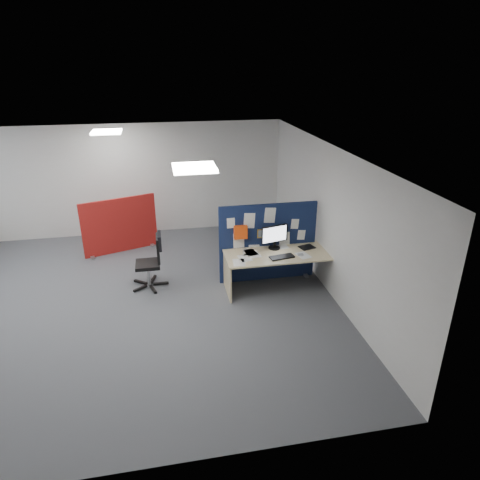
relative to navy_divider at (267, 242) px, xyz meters
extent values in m
plane|color=#4C4E53|center=(-3.46, -0.46, -0.79)|extent=(9.00, 9.00, 0.00)
cube|color=white|center=(-3.46, -0.46, 1.91)|extent=(9.00, 7.00, 0.02)
cube|color=silver|center=(-3.46, 3.04, 0.56)|extent=(9.00, 0.02, 2.70)
cube|color=silver|center=(-3.46, -3.96, 0.56)|extent=(9.00, 0.02, 2.70)
cube|color=silver|center=(1.04, -0.46, 0.56)|extent=(0.02, 7.00, 2.70)
cube|color=white|center=(-1.46, -1.46, 1.88)|extent=(0.60, 0.60, 0.04)
cube|color=white|center=(-2.96, 2.04, 1.88)|extent=(0.60, 0.60, 0.04)
cube|color=#101A3E|center=(0.02, 0.00, 0.00)|extent=(1.91, 0.06, 1.57)
cube|color=#A2A3A8|center=(-0.78, 0.00, -0.77)|extent=(0.08, 0.30, 0.04)
cube|color=#A2A3A8|center=(0.82, 0.00, -0.77)|extent=(0.08, 0.30, 0.04)
cube|color=white|center=(-0.71, -0.03, 0.46)|extent=(0.15, 0.01, 0.20)
cube|color=white|center=(-0.36, -0.03, 0.49)|extent=(0.21, 0.01, 0.30)
cube|color=white|center=(0.04, -0.03, 0.57)|extent=(0.21, 0.01, 0.30)
cube|color=white|center=(0.54, -0.03, 0.36)|extent=(0.15, 0.01, 0.20)
cube|color=white|center=(-0.56, -0.03, 0.10)|extent=(0.21, 0.01, 0.30)
cube|color=white|center=(0.34, -0.03, 0.05)|extent=(0.21, 0.01, 0.30)
cube|color=white|center=(0.68, -0.03, 0.12)|extent=(0.15, 0.01, 0.20)
cube|color=white|center=(-0.12, -0.03, -0.21)|extent=(0.21, 0.01, 0.30)
cube|color=white|center=(-0.27, -0.03, -0.16)|extent=(0.21, 0.01, 0.30)
cube|color=gold|center=(-0.08, -0.03, 0.21)|extent=(0.24, 0.01, 0.18)
cube|color=#FF4A10|center=(-0.53, -0.08, 0.29)|extent=(0.25, 0.10, 0.25)
cube|color=#CDBB83|center=(0.12, -0.40, -0.08)|extent=(2.00, 0.89, 0.03)
cube|color=#CDBB83|center=(-0.85, -0.40, -0.44)|extent=(0.03, 0.82, 0.70)
cube|color=#CDBB83|center=(1.09, -0.40, -0.44)|extent=(0.03, 0.82, 0.70)
cube|color=#CDBB83|center=(0.12, 0.02, -0.24)|extent=(1.80, 0.02, 0.30)
cylinder|color=black|center=(0.11, -0.17, -0.05)|extent=(0.22, 0.22, 0.02)
cube|color=black|center=(0.11, -0.17, 0.02)|extent=(0.05, 0.04, 0.11)
cube|color=black|center=(0.11, -0.17, 0.24)|extent=(0.53, 0.16, 0.34)
cube|color=white|center=(0.11, -0.19, 0.24)|extent=(0.48, 0.12, 0.30)
cube|color=black|center=(0.14, -0.59, -0.05)|extent=(0.47, 0.25, 0.02)
cube|color=#A2A3A8|center=(0.50, -0.57, -0.05)|extent=(0.10, 0.06, 0.03)
cube|color=black|center=(0.73, -0.25, -0.05)|extent=(0.33, 0.29, 0.01)
cube|color=#AD1617|center=(-2.90, 1.92, -0.16)|extent=(1.60, 0.59, 1.26)
cube|color=#A2A3A8|center=(-3.59, 1.92, -0.77)|extent=(0.08, 0.30, 0.04)
cube|color=#A2A3A8|center=(-2.22, 1.92, -0.77)|extent=(0.08, 0.30, 0.04)
cube|color=black|center=(-2.08, 0.12, -0.75)|extent=(0.30, 0.05, 0.04)
cube|color=black|center=(-2.23, 0.33, -0.75)|extent=(0.14, 0.30, 0.04)
cube|color=black|center=(-2.47, 0.25, -0.75)|extent=(0.27, 0.21, 0.04)
cube|color=black|center=(-2.47, 0.00, -0.75)|extent=(0.27, 0.21, 0.04)
cube|color=black|center=(-2.23, -0.08, -0.75)|extent=(0.14, 0.30, 0.04)
cylinder|color=#A2A3A8|center=(-2.29, 0.12, -0.54)|extent=(0.06, 0.06, 0.41)
cube|color=black|center=(-2.29, 0.12, -0.32)|extent=(0.45, 0.45, 0.07)
cube|color=black|center=(-2.08, 0.12, 0.00)|extent=(0.05, 0.41, 0.49)
cube|color=black|center=(-2.04, 0.12, 0.14)|extent=(0.06, 0.37, 0.30)
cube|color=white|center=(-0.53, -0.48, -0.06)|extent=(0.26, 0.33, 0.00)
cube|color=white|center=(-0.41, -0.24, -0.06)|extent=(0.26, 0.33, 0.00)
cube|color=white|center=(0.55, -0.57, -0.06)|extent=(0.28, 0.34, 0.00)
cube|color=white|center=(-0.67, -0.64, -0.06)|extent=(0.23, 0.31, 0.00)
cube|color=white|center=(0.28, -0.08, -0.06)|extent=(0.24, 0.32, 0.00)
cube|color=white|center=(-0.38, -0.27, -0.06)|extent=(0.26, 0.33, 0.00)
cube|color=white|center=(-0.33, -0.36, -0.06)|extent=(0.25, 0.32, 0.00)
camera|label=1|loc=(-1.95, -7.36, 3.30)|focal=32.00mm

